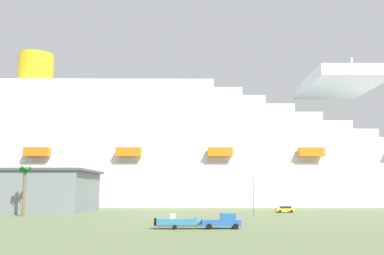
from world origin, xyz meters
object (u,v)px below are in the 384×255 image
Objects in this scene: street_lamp at (253,189)px; small_boat_on_trailer at (181,222)px; cruise_ship at (132,158)px; palm_tree at (25,178)px; parked_car_yellow_taxi at (285,209)px; pickup_truck at (223,221)px.

small_boat_on_trailer is at bearing -117.98° from street_lamp.
cruise_ship is at bearing 100.00° from small_boat_on_trailer.
palm_tree is 49.24m from street_lamp.
cruise_ship is 67.18m from parked_car_yellow_taxi.
palm_tree is at bearing -105.05° from cruise_ship.
parked_car_yellow_taxi is (59.69, 13.23, -7.31)m from palm_tree.
parked_car_yellow_taxi is (42.96, -49.00, -16.33)m from cruise_ship.
palm_tree is (-39.30, 31.92, 7.10)m from pickup_truck.
pickup_truck is at bearing -76.53° from cruise_ship.
cruise_ship reaches higher than street_lamp.
cruise_ship is at bearing 131.24° from parked_car_yellow_taxi.
palm_tree is (-33.35, 31.96, 7.18)m from small_boat_on_trailer.
palm_tree is at bearing 177.36° from street_lamp.
pickup_truck is 31.58m from street_lamp.
cruise_ship reaches higher than pickup_truck.
parked_car_yellow_taxi is at bearing 12.50° from palm_tree.
small_boat_on_trailer is at bearing -80.00° from cruise_ship.
street_lamp reaches higher than pickup_truck.
pickup_truck is 0.70× the size of small_boat_on_trailer.
street_lamp is at bearing 71.67° from pickup_truck.
parked_car_yellow_taxi is (20.40, 45.15, -0.21)m from pickup_truck.
street_lamp is (9.83, 29.65, 4.60)m from pickup_truck.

